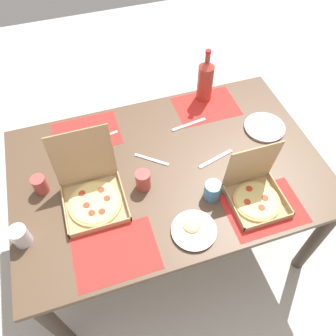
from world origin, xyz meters
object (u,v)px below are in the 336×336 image
at_px(plate_near_right, 264,127).
at_px(plate_middle, 194,230).
at_px(cup_dark, 143,180).
at_px(pizza_box_corner_right, 256,193).
at_px(soda_bottle, 205,80).
at_px(pizza_box_corner_left, 92,193).
at_px(cup_spare, 40,185).
at_px(cup_red, 212,191).
at_px(cup_clear_left, 20,236).

distance_m(plate_near_right, plate_middle, 0.76).
xyz_separation_m(plate_near_right, cup_dark, (-0.74, -0.17, 0.04)).
bearing_deg(pizza_box_corner_right, soda_bottle, 87.43).
bearing_deg(cup_dark, pizza_box_corner_left, 178.20).
bearing_deg(cup_spare, soda_bottle, 21.12).
height_order(pizza_box_corner_right, plate_middle, pizza_box_corner_right).
xyz_separation_m(cup_spare, cup_red, (0.76, -0.28, -0.00)).
relative_size(plate_middle, cup_dark, 1.95).
height_order(plate_near_right, cup_red, cup_red).
bearing_deg(cup_dark, cup_red, -27.62).
xyz_separation_m(pizza_box_corner_left, cup_clear_left, (-0.33, -0.12, 0.00)).
relative_size(plate_middle, soda_bottle, 0.63).
bearing_deg(soda_bottle, plate_middle, -114.33).
height_order(pizza_box_corner_right, cup_spare, pizza_box_corner_right).
bearing_deg(pizza_box_corner_right, plate_near_right, 56.55).
bearing_deg(cup_spare, cup_clear_left, -112.92).
height_order(cup_spare, cup_red, same).
bearing_deg(pizza_box_corner_left, plate_middle, -38.13).
height_order(cup_dark, cup_red, cup_dark).
relative_size(soda_bottle, cup_red, 3.44).
bearing_deg(cup_red, soda_bottle, 71.58).
distance_m(plate_near_right, cup_clear_left, 1.35).
bearing_deg(cup_clear_left, soda_bottle, 29.96).
relative_size(cup_clear_left, cup_spare, 1.06).
xyz_separation_m(pizza_box_corner_right, soda_bottle, (0.03, 0.74, 0.09)).
bearing_deg(pizza_box_corner_right, cup_red, 158.89).
relative_size(soda_bottle, cup_spare, 3.42).
height_order(soda_bottle, cup_clear_left, soda_bottle).
distance_m(cup_spare, cup_red, 0.82).
bearing_deg(plate_middle, cup_spare, 145.24).
xyz_separation_m(soda_bottle, cup_red, (-0.22, -0.66, -0.09)).
height_order(plate_middle, cup_red, cup_red).
relative_size(plate_near_right, plate_middle, 1.10).
bearing_deg(soda_bottle, cup_spare, -158.88).
relative_size(plate_middle, cup_red, 2.17).
relative_size(pizza_box_corner_right, cup_red, 3.05).
height_order(soda_bottle, cup_spare, soda_bottle).
distance_m(pizza_box_corner_left, cup_red, 0.56).
relative_size(soda_bottle, cup_clear_left, 3.23).
bearing_deg(cup_spare, pizza_box_corner_right, -20.52).
height_order(pizza_box_corner_left, cup_clear_left, pizza_box_corner_left).
xyz_separation_m(cup_clear_left, cup_red, (0.87, -0.04, -0.00)).
xyz_separation_m(pizza_box_corner_right, cup_spare, (-0.95, 0.36, 0.00)).
bearing_deg(cup_dark, cup_clear_left, -168.48).
relative_size(plate_near_right, cup_red, 2.39).
relative_size(plate_near_right, soda_bottle, 0.69).
bearing_deg(plate_near_right, pizza_box_corner_left, -170.70).
relative_size(pizza_box_corner_left, soda_bottle, 1.02).
bearing_deg(plate_near_right, cup_spare, -178.17).
bearing_deg(plate_middle, plate_near_right, 38.24).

